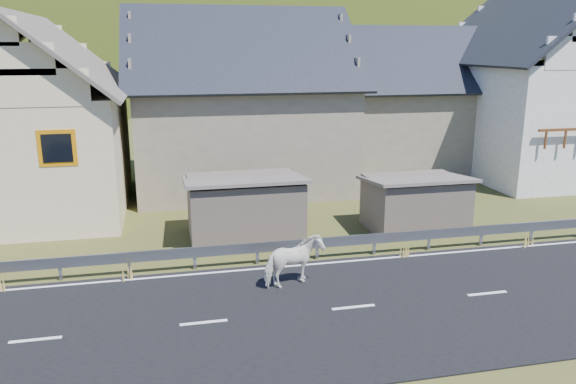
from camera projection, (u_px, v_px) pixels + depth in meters
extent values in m
plane|color=#353D1A|center=(353.00, 309.00, 15.10)|extent=(160.00, 160.00, 0.00)
cube|color=black|center=(353.00, 308.00, 15.09)|extent=(60.00, 7.00, 0.04)
cube|color=silver|center=(353.00, 307.00, 15.09)|extent=(60.00, 6.60, 0.01)
cube|color=#93969B|center=(317.00, 243.00, 18.43)|extent=(28.00, 0.08, 0.34)
cube|color=#93969B|center=(60.00, 270.00, 16.83)|extent=(0.10, 0.06, 0.70)
cube|color=#93969B|center=(129.00, 264.00, 17.25)|extent=(0.10, 0.06, 0.70)
cube|color=#93969B|center=(195.00, 259.00, 17.67)|extent=(0.10, 0.06, 0.70)
cube|color=#93969B|center=(257.00, 254.00, 18.09)|extent=(0.10, 0.06, 0.70)
cube|color=#93969B|center=(317.00, 249.00, 18.51)|extent=(0.10, 0.06, 0.70)
cube|color=#93969B|center=(374.00, 245.00, 18.92)|extent=(0.10, 0.06, 0.70)
cube|color=#93969B|center=(429.00, 240.00, 19.34)|extent=(0.10, 0.06, 0.70)
cube|color=#93969B|center=(481.00, 236.00, 19.76)|extent=(0.10, 0.06, 0.70)
cube|color=#93969B|center=(531.00, 232.00, 20.18)|extent=(0.10, 0.06, 0.70)
cube|color=#6B5D50|center=(244.00, 208.00, 20.54)|extent=(4.30, 3.30, 2.40)
cube|color=#6B5D50|center=(415.00, 204.00, 21.46)|extent=(3.80, 2.90, 2.20)
cube|color=beige|center=(38.00, 152.00, 23.71)|extent=(7.00, 9.00, 5.00)
cube|color=orange|center=(57.00, 148.00, 19.57)|extent=(1.30, 0.12, 1.30)
cube|color=gray|center=(239.00, 135.00, 28.43)|extent=(10.00, 9.00, 5.00)
cube|color=gray|center=(406.00, 127.00, 32.46)|extent=(9.00, 8.00, 4.60)
cube|color=white|center=(532.00, 119.00, 30.71)|extent=(8.00, 10.00, 6.00)
ellipsoid|color=#2A3B0F|center=(193.00, 127.00, 191.24)|extent=(440.00, 280.00, 260.00)
imported|color=white|center=(294.00, 261.00, 16.31)|extent=(1.37, 1.93, 1.49)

